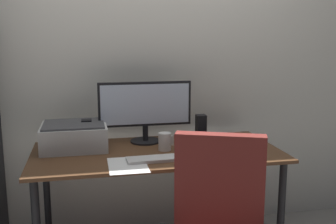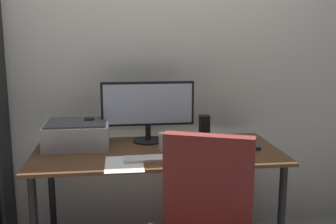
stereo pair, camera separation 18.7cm
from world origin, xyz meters
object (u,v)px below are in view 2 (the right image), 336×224
mouse (186,157)px  speaker_right (204,128)px  keyboard (150,159)px  coffee_mug (165,142)px  laptop (232,144)px  monitor (148,107)px  desk (157,164)px  speaker_left (90,131)px  printer (77,134)px

mouse → speaker_right: bearing=62.0°
keyboard → coffee_mug: coffee_mug is taller
mouse → coffee_mug: bearing=111.7°
keyboard → laptop: bearing=21.7°
monitor → keyboard: 0.47m
desk → laptop: laptop is taller
speaker_left → speaker_right: 0.76m
speaker_left → mouse: bearing=-36.7°
coffee_mug → speaker_left: (-0.47, 0.21, 0.03)m
laptop → mouse: bearing=-136.8°
keyboard → printer: (-0.43, 0.35, 0.07)m
monitor → mouse: monitor is taller
printer → coffee_mug: bearing=-16.4°
mouse → printer: (-0.64, 0.37, 0.06)m
desk → speaker_left: bearing=153.5°
keyboard → coffee_mug: size_ratio=2.66×
speaker_right → printer: bearing=-176.6°
mouse → desk: bearing=122.0°
mouse → speaker_right: (0.20, 0.42, 0.07)m
speaker_left → printer: speaker_left is taller
mouse → coffee_mug: 0.23m
monitor → printer: bearing=-172.8°
speaker_right → desk: bearing=-148.7°
desk → mouse: bearing=-55.8°
speaker_left → printer: 0.09m
mouse → monitor: bearing=110.7°
desk → coffee_mug: (0.05, -0.00, 0.14)m
speaker_right → printer: speaker_right is taller
desk → speaker_right: speaker_right is taller
laptop → speaker_left: bearing=177.0°
mouse → laptop: bearing=33.8°
monitor → printer: (-0.46, -0.06, -0.15)m
desk → mouse: mouse is taller
coffee_mug → speaker_left: 0.51m
monitor → coffee_mug: bearing=-68.1°
desk → printer: 0.55m
monitor → speaker_left: size_ratio=3.59×
monitor → coffee_mug: monitor is taller
mouse → printer: size_ratio=0.24×
speaker_right → laptop: bearing=-48.2°
monitor → speaker_right: size_ratio=3.59×
mouse → printer: bearing=147.9°
keyboard → coffee_mug: 0.23m
monitor → keyboard: size_ratio=2.10×
coffee_mug → speaker_left: bearing=155.7°
laptop → coffee_mug: bearing=-166.6°
monitor → speaker_right: monitor is taller
keyboard → mouse: bearing=-5.7°
printer → keyboard: bearing=-39.0°
mouse → coffee_mug: coffee_mug is taller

